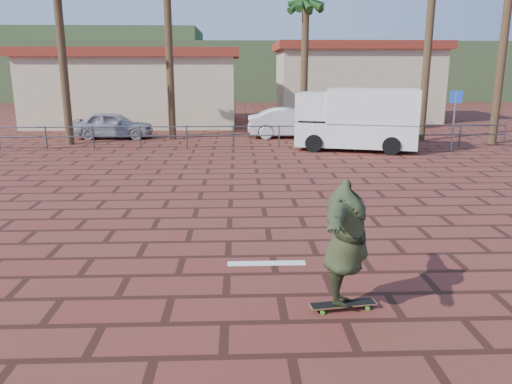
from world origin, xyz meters
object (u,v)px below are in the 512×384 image
Objects in this scene: car_silver at (113,125)px; campervan at (357,118)px; car_white at (292,123)px; longboard at (343,304)px; skateboarder at (346,243)px.

campervan is at bearing -108.83° from car_silver.
car_white is (-2.32, 3.99, -0.62)m from campervan.
campervan is 1.37× the size of car_silver.
skateboarder reaches higher than longboard.
car_silver is (-7.67, 18.39, -0.36)m from skateboarder.
campervan is 4.66m from car_white.
car_silver is (-7.67, 18.39, 0.58)m from longboard.
car_silver reaches higher than longboard.
campervan reaches higher than car_silver.
longboard is at bearing -119.03° from skateboarder.
skateboarder reaches higher than car_silver.
car_white is at bearing 12.15° from skateboarder.
car_silver is 8.89m from car_white.
skateboarder is 18.42m from car_white.
car_silver is 0.87× the size of car_white.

